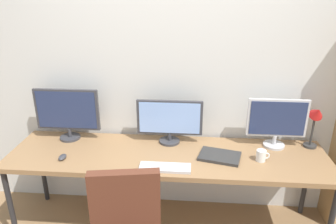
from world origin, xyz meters
name	(u,v)px	position (x,y,z in m)	size (l,w,h in m)	color
wall_back	(171,74)	(0.00, 1.02, 1.30)	(5.01, 0.10, 2.60)	silver
desk	(168,159)	(0.00, 0.60, 0.69)	(2.61, 0.68, 0.74)	#936D47
monitor_left	(67,112)	(-0.90, 0.81, 1.00)	(0.57, 0.18, 0.46)	#38383D
monitor_center	(170,120)	(0.00, 0.81, 0.95)	(0.56, 0.18, 0.39)	#38383D
monitor_right	(277,121)	(0.90, 0.81, 0.97)	(0.49, 0.18, 0.42)	silver
desk_lamp	(316,119)	(1.21, 0.80, 1.00)	(0.11, 0.16, 0.40)	#333333
keyboard_main	(165,168)	(0.00, 0.37, 0.75)	(0.39, 0.13, 0.02)	silver
computer_mouse	(62,157)	(-0.83, 0.45, 0.76)	(0.06, 0.10, 0.03)	#38383D
laptop_closed	(220,156)	(0.42, 0.57, 0.75)	(0.32, 0.22, 0.02)	#2D2D2D
coffee_mug	(261,156)	(0.74, 0.55, 0.79)	(0.11, 0.08, 0.09)	white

